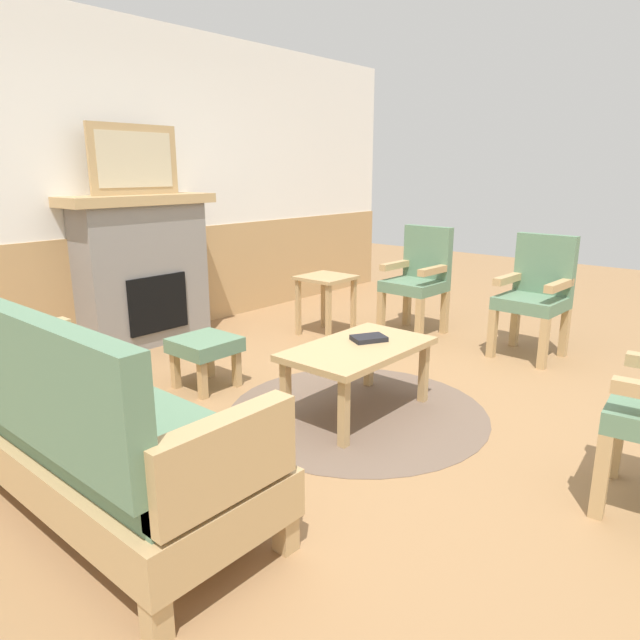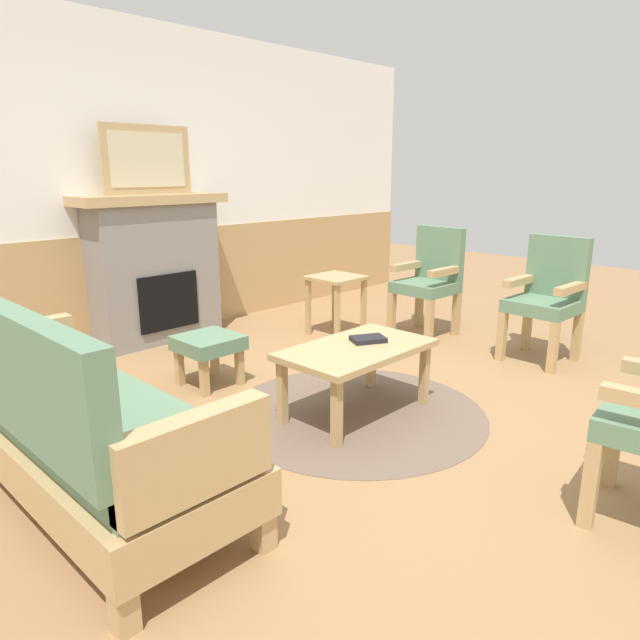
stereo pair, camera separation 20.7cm
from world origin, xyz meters
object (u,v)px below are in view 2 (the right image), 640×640
(framed_picture, at_px, (147,160))
(armchair_by_window_left, at_px, (548,293))
(coffee_table, at_px, (357,355))
(footstool, at_px, (209,346))
(fireplace, at_px, (155,268))
(side_table, at_px, (336,288))
(couch, at_px, (78,422))
(armchair_near_fireplace, at_px, (430,276))
(book_on_table, at_px, (368,339))

(framed_picture, bearing_deg, armchair_by_window_left, -55.20)
(coffee_table, relative_size, footstool, 2.40)
(framed_picture, height_order, armchair_by_window_left, framed_picture)
(fireplace, relative_size, framed_picture, 1.62)
(framed_picture, xyz_separation_m, armchair_by_window_left, (1.87, -2.69, -1.02))
(armchair_by_window_left, relative_size, side_table, 1.78)
(couch, bearing_deg, coffee_table, -8.73)
(armchair_by_window_left, bearing_deg, armchair_near_fireplace, 91.10)
(fireplace, height_order, armchair_by_window_left, fireplace)
(armchair_by_window_left, bearing_deg, book_on_table, 167.10)
(armchair_near_fireplace, relative_size, armchair_by_window_left, 1.00)
(framed_picture, xyz_separation_m, coffee_table, (0.01, -2.31, -1.17))
(fireplace, xyz_separation_m, couch, (-1.61, -2.06, -0.26))
(framed_picture, bearing_deg, armchair_near_fireplace, -41.12)
(fireplace, bearing_deg, coffee_table, -89.87)
(armchair_near_fireplace, bearing_deg, fireplace, 138.89)
(book_on_table, bearing_deg, armchair_near_fireplace, 21.53)
(side_table, bearing_deg, armchair_near_fireplace, -43.30)
(book_on_table, relative_size, side_table, 0.38)
(fireplace, distance_m, footstool, 1.34)
(fireplace, distance_m, couch, 2.62)
(coffee_table, relative_size, armchair_by_window_left, 0.98)
(couch, xyz_separation_m, armchair_near_fireplace, (3.46, 0.44, 0.14))
(coffee_table, distance_m, armchair_near_fireplace, 1.97)
(framed_picture, height_order, book_on_table, framed_picture)
(framed_picture, xyz_separation_m, couch, (-1.61, -2.06, -1.16))
(coffee_table, xyz_separation_m, book_on_table, (0.13, 0.01, 0.07))
(couch, bearing_deg, armchair_near_fireplace, 7.32)
(book_on_table, bearing_deg, fireplace, 93.26)
(coffee_table, height_order, armchair_by_window_left, armchair_by_window_left)
(armchair_near_fireplace, bearing_deg, couch, -172.68)
(book_on_table, distance_m, armchair_near_fireplace, 1.85)
(fireplace, xyz_separation_m, armchair_by_window_left, (1.87, -2.69, -0.11))
(armchair_by_window_left, bearing_deg, side_table, 111.25)
(book_on_table, bearing_deg, couch, 172.35)
(fireplace, distance_m, coffee_table, 2.32)
(fireplace, xyz_separation_m, book_on_table, (0.13, -2.29, -0.20))
(coffee_table, xyz_separation_m, side_table, (1.22, 1.28, 0.05))
(book_on_table, relative_size, armchair_near_fireplace, 0.21)
(armchair_near_fireplace, xyz_separation_m, armchair_by_window_left, (0.02, -1.08, 0.00))
(coffee_table, xyz_separation_m, armchair_near_fireplace, (1.84, 0.69, 0.15))
(fireplace, bearing_deg, framed_picture, 90.00)
(couch, xyz_separation_m, coffee_table, (1.61, -0.25, -0.01))
(framed_picture, height_order, side_table, framed_picture)
(coffee_table, distance_m, book_on_table, 0.14)
(fireplace, xyz_separation_m, armchair_near_fireplace, (1.85, -1.61, -0.11))
(fireplace, relative_size, side_table, 2.36)
(footstool, relative_size, side_table, 0.73)
(couch, xyz_separation_m, book_on_table, (1.74, -0.23, 0.06))
(coffee_table, bearing_deg, footstool, 107.96)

